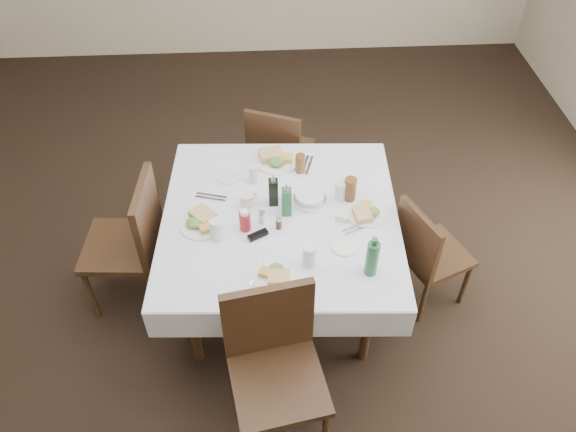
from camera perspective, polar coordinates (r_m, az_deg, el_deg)
The scene contains 33 objects.
ground_plane at distance 4.03m, azimuth -1.85°, elevation -7.81°, with size 7.00×7.00×0.00m, color black.
room_shell at distance 2.87m, azimuth -2.64°, elevation 13.49°, with size 6.04×7.04×2.80m.
dining_table at distance 3.51m, azimuth -0.78°, elevation -0.79°, with size 1.53×1.53×0.76m.
chair_north at distance 4.36m, azimuth -1.05°, elevation 6.75°, with size 0.56×0.56×0.90m.
chair_south at distance 3.05m, azimuth -1.45°, elevation -14.19°, with size 0.56×0.56×1.02m.
chair_east at distance 3.73m, azimuth 13.81°, elevation -3.47°, with size 0.53×0.53×0.85m.
chair_west at distance 3.72m, azimuth -15.40°, elevation -2.10°, with size 0.51×0.51×1.00m.
meal_north at distance 3.84m, azimuth -1.24°, elevation 5.83°, with size 0.30×0.30×0.07m.
meal_south at distance 3.12m, azimuth -1.31°, elevation -6.04°, with size 0.24×0.24×0.05m.
meal_east at distance 3.48m, azimuth 7.89°, elevation 0.33°, with size 0.25×0.25×0.05m.
meal_west at distance 3.43m, azimuth -8.80°, elevation -0.53°, with size 0.28×0.28×0.06m.
side_plate_a at distance 3.74m, azimuth -6.03°, elevation 3.96°, with size 0.16×0.16×0.01m.
side_plate_b at distance 3.29m, azimuth 5.72°, elevation -3.13°, with size 0.15×0.15×0.01m.
water_n at distance 3.66m, azimuth -3.46°, elevation 4.32°, with size 0.07×0.07×0.13m.
water_s at distance 3.15m, azimuth 2.17°, elevation -4.01°, with size 0.07×0.07×0.14m.
water_e at distance 3.54m, azimuth 5.35°, elevation 2.57°, with size 0.07×0.07×0.14m.
water_w at distance 3.31m, azimuth -7.29°, elevation -1.35°, with size 0.07×0.07×0.14m.
iced_tea_a at distance 3.73m, azimuth 1.24°, elevation 5.36°, with size 0.06×0.06×0.14m.
iced_tea_b at distance 3.54m, azimuth 6.34°, elevation 2.73°, with size 0.08×0.08×0.16m.
bread_basket at distance 3.53m, azimuth 2.21°, elevation 1.82°, with size 0.20×0.20×0.07m.
oil_cruet_dark at distance 3.47m, azimuth -1.50°, elevation 2.54°, with size 0.06×0.06×0.24m.
oil_cruet_green at distance 3.40m, azimuth -0.15°, elevation 1.56°, with size 0.06×0.06×0.25m.
ketchup_bottle at distance 3.34m, azimuth -4.40°, elevation -0.47°, with size 0.07×0.07×0.15m.
salt_shaker at distance 3.39m, azimuth -2.67°, elevation -0.16°, with size 0.04×0.04×0.09m.
pepper_shaker at distance 3.36m, azimuth -0.96°, elevation -0.73°, with size 0.04×0.04×0.08m.
coffee_mug at distance 3.50m, azimuth -4.19°, elevation 1.55°, with size 0.13×0.13×0.10m.
sunglasses at distance 3.33m, azimuth -3.08°, elevation -1.94°, with size 0.13×0.10×0.03m.
green_bottle at distance 3.10m, azimuth 8.55°, elevation -4.24°, with size 0.07×0.07×0.27m.
sugar_caddy at distance 3.44m, azimuth 5.52°, elevation -0.12°, with size 0.09×0.08×0.04m.
cutlery_n at distance 3.82m, azimuth 1.97°, elevation 5.20°, with size 0.10×0.20×0.01m.
cutlery_s at distance 3.15m, azimuth -3.04°, elevation -5.91°, with size 0.10×0.18×0.01m.
cutlery_e at distance 3.41m, azimuth 7.10°, elevation -1.20°, with size 0.20×0.12×0.01m.
cutlery_w at distance 3.61m, azimuth -7.84°, elevation 1.91°, with size 0.21×0.10×0.01m.
Camera 1 is at (-0.01, -2.45, 3.20)m, focal length 35.00 mm.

